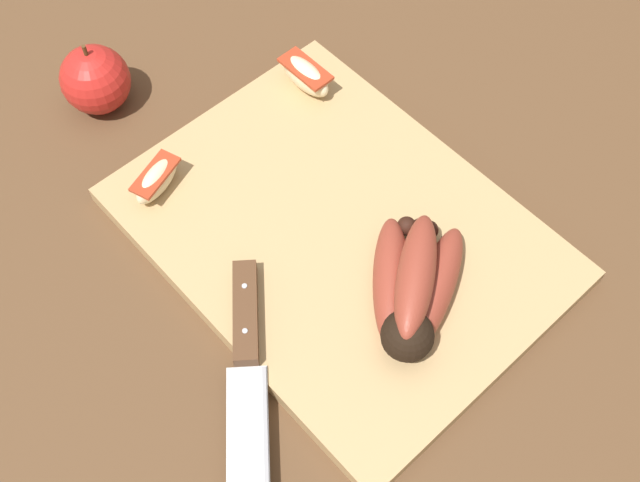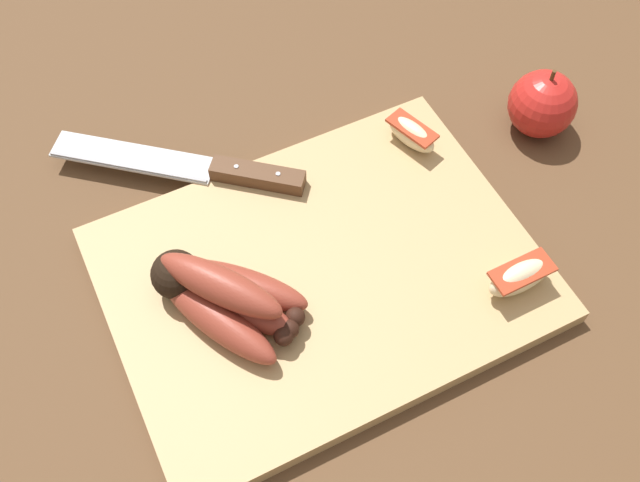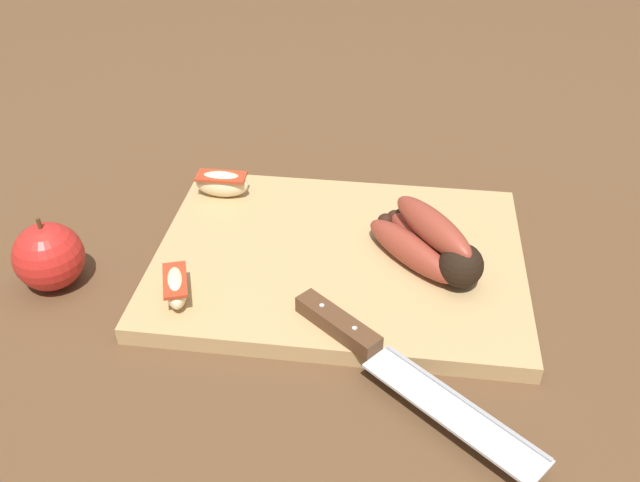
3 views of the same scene
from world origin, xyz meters
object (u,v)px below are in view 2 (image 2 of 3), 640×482
Objects in this scene: apple_wedge_near at (520,277)px; apple_wedge_middle at (411,134)px; whole_apple at (542,104)px; chefs_knife at (214,169)px; banana_bunch at (222,296)px.

apple_wedge_near is 0.20m from apple_wedge_middle.
chefs_knife is at bearing -13.39° from whole_apple.
apple_wedge_middle is (0.00, -0.20, -0.00)m from apple_wedge_near.
apple_wedge_near is (-0.26, 0.10, -0.01)m from banana_bunch.
whole_apple is at bearing 169.18° from apple_wedge_middle.
banana_bunch is at bearing 20.63° from apple_wedge_middle.
apple_wedge_middle is 0.75× the size of whole_apple.
banana_bunch reaches higher than apple_wedge_middle.
whole_apple reaches higher than apple_wedge_middle.
apple_wedge_near is 1.02× the size of apple_wedge_middle.
apple_wedge_near is 0.23m from whole_apple.
apple_wedge_near is (-0.21, 0.26, 0.01)m from chefs_knife.
banana_bunch is at bearing 71.51° from chefs_knife.
chefs_knife is 3.59× the size of apple_wedge_middle.
apple_wedge_middle is at bearing -10.82° from whole_apple.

